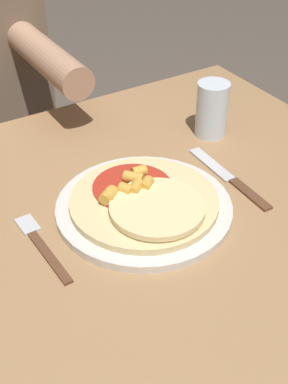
{
  "coord_description": "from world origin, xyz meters",
  "views": [
    {
      "loc": [
        -0.36,
        -0.56,
        1.3
      ],
      "look_at": [
        0.01,
        0.03,
        0.78
      ],
      "focal_mm": 50.0,
      "sensor_mm": 36.0,
      "label": 1
    }
  ],
  "objects_px": {
    "pizza": "(145,201)",
    "knife": "(230,178)",
    "fork": "(40,243)",
    "drinking_glass": "(212,109)",
    "dining_table": "(152,275)",
    "plate": "(144,208)"
  },
  "relations": [
    {
      "from": "plate",
      "to": "drinking_glass",
      "type": "xyz_separation_m",
      "value": [
        0.25,
        0.15,
        0.05
      ]
    },
    {
      "from": "plate",
      "to": "knife",
      "type": "distance_m",
      "value": 0.18
    },
    {
      "from": "fork",
      "to": "drinking_glass",
      "type": "distance_m",
      "value": 0.45
    },
    {
      "from": "fork",
      "to": "knife",
      "type": "height_order",
      "value": "same"
    },
    {
      "from": "pizza",
      "to": "drinking_glass",
      "type": "relative_size",
      "value": 2.21
    },
    {
      "from": "dining_table",
      "to": "knife",
      "type": "relative_size",
      "value": 4.38
    },
    {
      "from": "pizza",
      "to": "knife",
      "type": "xyz_separation_m",
      "value": [
        0.18,
        0.0,
        -0.02
      ]
    },
    {
      "from": "dining_table",
      "to": "drinking_glass",
      "type": "height_order",
      "value": "drinking_glass"
    },
    {
      "from": "fork",
      "to": "drinking_glass",
      "type": "height_order",
      "value": "drinking_glass"
    },
    {
      "from": "pizza",
      "to": "fork",
      "type": "xyz_separation_m",
      "value": [
        -0.18,
        0.02,
        -0.02
      ]
    },
    {
      "from": "pizza",
      "to": "fork",
      "type": "height_order",
      "value": "pizza"
    },
    {
      "from": "fork",
      "to": "plate",
      "type": "bearing_deg",
      "value": -4.47
    },
    {
      "from": "fork",
      "to": "drinking_glass",
      "type": "bearing_deg",
      "value": 17.02
    },
    {
      "from": "dining_table",
      "to": "drinking_glass",
      "type": "relative_size",
      "value": 8.61
    },
    {
      "from": "drinking_glass",
      "to": "dining_table",
      "type": "bearing_deg",
      "value": -144.79
    },
    {
      "from": "drinking_glass",
      "to": "pizza",
      "type": "bearing_deg",
      "value": -149.01
    },
    {
      "from": "pizza",
      "to": "knife",
      "type": "bearing_deg",
      "value": 0.35
    },
    {
      "from": "pizza",
      "to": "knife",
      "type": "distance_m",
      "value": 0.18
    },
    {
      "from": "dining_table",
      "to": "fork",
      "type": "bearing_deg",
      "value": 164.75
    },
    {
      "from": "fork",
      "to": "dining_table",
      "type": "bearing_deg",
      "value": -15.25
    },
    {
      "from": "dining_table",
      "to": "fork",
      "type": "relative_size",
      "value": 5.51
    },
    {
      "from": "knife",
      "to": "drinking_glass",
      "type": "xyz_separation_m",
      "value": [
        0.07,
        0.15,
        0.05
      ]
    }
  ]
}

